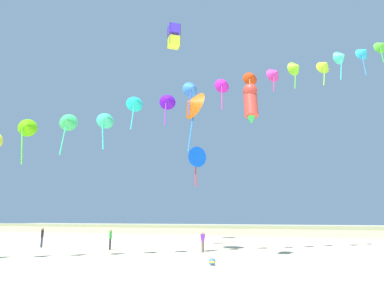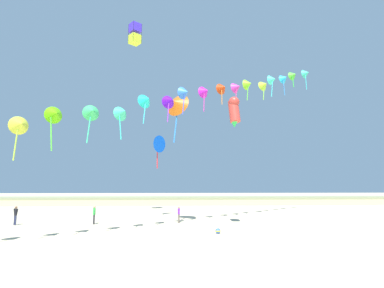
{
  "view_description": "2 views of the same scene",
  "coord_description": "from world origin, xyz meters",
  "px_view_note": "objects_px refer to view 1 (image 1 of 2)",
  "views": [
    {
      "loc": [
        9.29,
        -10.63,
        2.43
      ],
      "look_at": [
        -0.07,
        13.74,
        8.08
      ],
      "focal_mm": 32.0,
      "sensor_mm": 36.0,
      "label": 1
    },
    {
      "loc": [
        0.53,
        -14.4,
        3.39
      ],
      "look_at": [
        1.78,
        8.78,
        6.6
      ],
      "focal_mm": 28.0,
      "sensor_mm": 36.0,
      "label": 2
    }
  ],
  "objects_px": {
    "person_mid_center": "(110,237)",
    "beach_ball": "(212,262)",
    "person_near_right": "(42,236)",
    "large_kite_mid_trail": "(174,36)",
    "large_kite_low_lead": "(191,104)",
    "large_kite_high_solo": "(196,157)",
    "large_kite_outer_drift": "(251,102)",
    "person_near_left": "(203,240)"
  },
  "relations": [
    {
      "from": "large_kite_outer_drift",
      "to": "person_mid_center",
      "type": "bearing_deg",
      "value": 165.58
    },
    {
      "from": "large_kite_low_lead",
      "to": "large_kite_high_solo",
      "type": "xyz_separation_m",
      "value": [
        -2.03,
        6.38,
        -2.9
      ]
    },
    {
      "from": "large_kite_high_solo",
      "to": "large_kite_outer_drift",
      "type": "height_order",
      "value": "large_kite_outer_drift"
    },
    {
      "from": "large_kite_low_lead",
      "to": "person_near_left",
      "type": "bearing_deg",
      "value": 77.72
    },
    {
      "from": "person_mid_center",
      "to": "large_kite_high_solo",
      "type": "xyz_separation_m",
      "value": [
        5.12,
        5.52,
        6.96
      ]
    },
    {
      "from": "person_near_right",
      "to": "large_kite_mid_trail",
      "type": "relative_size",
      "value": 0.64
    },
    {
      "from": "large_kite_high_solo",
      "to": "large_kite_outer_drift",
      "type": "xyz_separation_m",
      "value": [
        6.92,
        -8.61,
        1.72
      ]
    },
    {
      "from": "large_kite_low_lead",
      "to": "large_kite_mid_trail",
      "type": "relative_size",
      "value": 1.94
    },
    {
      "from": "large_kite_mid_trail",
      "to": "person_near_left",
      "type": "bearing_deg",
      "value": -49.81
    },
    {
      "from": "person_near_right",
      "to": "large_kite_mid_trail",
      "type": "distance_m",
      "value": 23.54
    },
    {
      "from": "large_kite_low_lead",
      "to": "beach_ball",
      "type": "xyz_separation_m",
      "value": [
        3.04,
        -4.81,
        -10.61
      ]
    },
    {
      "from": "large_kite_outer_drift",
      "to": "person_near_left",
      "type": "bearing_deg",
      "value": 140.92
    },
    {
      "from": "person_mid_center",
      "to": "large_kite_outer_drift",
      "type": "height_order",
      "value": "large_kite_outer_drift"
    },
    {
      "from": "large_kite_mid_trail",
      "to": "large_kite_high_solo",
      "type": "bearing_deg",
      "value": -25.56
    },
    {
      "from": "large_kite_low_lead",
      "to": "large_kite_mid_trail",
      "type": "distance_m",
      "value": 14.24
    },
    {
      "from": "large_kite_mid_trail",
      "to": "large_kite_high_solo",
      "type": "relative_size",
      "value": 0.69
    },
    {
      "from": "large_kite_low_lead",
      "to": "large_kite_high_solo",
      "type": "distance_m",
      "value": 7.3
    },
    {
      "from": "large_kite_low_lead",
      "to": "person_mid_center",
      "type": "bearing_deg",
      "value": 173.12
    },
    {
      "from": "person_near_right",
      "to": "large_kite_low_lead",
      "type": "height_order",
      "value": "large_kite_low_lead"
    },
    {
      "from": "person_mid_center",
      "to": "beach_ball",
      "type": "height_order",
      "value": "person_mid_center"
    },
    {
      "from": "large_kite_mid_trail",
      "to": "large_kite_outer_drift",
      "type": "distance_m",
      "value": 18.51
    },
    {
      "from": "person_mid_center",
      "to": "beach_ball",
      "type": "xyz_separation_m",
      "value": [
        10.19,
        -5.67,
        -0.75
      ]
    },
    {
      "from": "person_near_left",
      "to": "person_near_right",
      "type": "bearing_deg",
      "value": -176.34
    },
    {
      "from": "person_mid_center",
      "to": "large_kite_outer_drift",
      "type": "distance_m",
      "value": 15.15
    },
    {
      "from": "large_kite_low_lead",
      "to": "large_kite_outer_drift",
      "type": "distance_m",
      "value": 5.5
    },
    {
      "from": "large_kite_outer_drift",
      "to": "beach_ball",
      "type": "height_order",
      "value": "large_kite_outer_drift"
    },
    {
      "from": "beach_ball",
      "to": "person_near_left",
      "type": "bearing_deg",
      "value": 113.41
    },
    {
      "from": "large_kite_outer_drift",
      "to": "beach_ball",
      "type": "xyz_separation_m",
      "value": [
        -1.85,
        -2.57,
        -9.43
      ]
    },
    {
      "from": "person_mid_center",
      "to": "beach_ball",
      "type": "distance_m",
      "value": 11.68
    },
    {
      "from": "person_mid_center",
      "to": "large_kite_mid_trail",
      "type": "xyz_separation_m",
      "value": [
        2.1,
        6.96,
        20.63
      ]
    },
    {
      "from": "person_mid_center",
      "to": "large_kite_mid_trail",
      "type": "relative_size",
      "value": 0.65
    },
    {
      "from": "person_near_left",
      "to": "large_kite_low_lead",
      "type": "bearing_deg",
      "value": -102.28
    },
    {
      "from": "person_near_left",
      "to": "beach_ball",
      "type": "xyz_separation_m",
      "value": [
        2.72,
        -6.28,
        -0.68
      ]
    },
    {
      "from": "person_near_right",
      "to": "large_kite_outer_drift",
      "type": "distance_m",
      "value": 20.74
    },
    {
      "from": "beach_ball",
      "to": "large_kite_mid_trail",
      "type": "bearing_deg",
      "value": 122.62
    },
    {
      "from": "large_kite_high_solo",
      "to": "large_kite_outer_drift",
      "type": "bearing_deg",
      "value": -51.24
    },
    {
      "from": "person_mid_center",
      "to": "large_kite_low_lead",
      "type": "relative_size",
      "value": 0.33
    },
    {
      "from": "large_kite_low_lead",
      "to": "large_kite_mid_trail",
      "type": "xyz_separation_m",
      "value": [
        -5.04,
        7.83,
        10.78
      ]
    },
    {
      "from": "person_near_right",
      "to": "large_kite_high_solo",
      "type": "bearing_deg",
      "value": 26.37
    },
    {
      "from": "large_kite_mid_trail",
      "to": "person_mid_center",
      "type": "bearing_deg",
      "value": -106.8
    },
    {
      "from": "person_near_right",
      "to": "beach_ball",
      "type": "height_order",
      "value": "person_near_right"
    },
    {
      "from": "large_kite_low_lead",
      "to": "beach_ball",
      "type": "height_order",
      "value": "large_kite_low_lead"
    }
  ]
}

